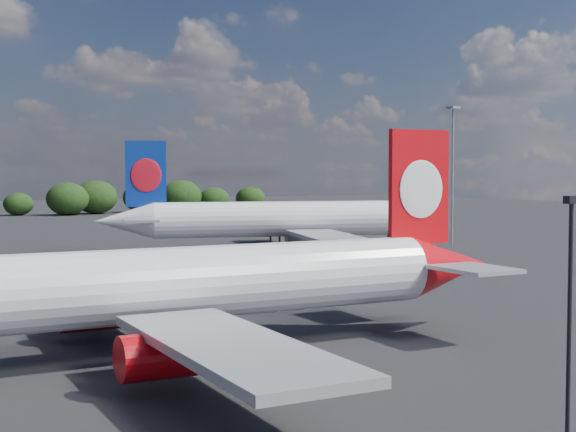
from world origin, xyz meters
TOP-DOWN VIEW (x-y plane):
  - qantas_airliner at (6.50, 6.35)m, footprint 43.45×41.30m
  - china_southern_airliner at (41.49, 57.12)m, footprint 46.42×44.56m
  - apron_lamp_post at (8.80, -19.21)m, footprint 0.55×0.30m
  - floodlight_mast_near at (70.45, 53.52)m, footprint 1.60×1.60m

SIDE VIEW (x-z plane):
  - qantas_airliner at x=6.50m, z-range -2.77..11.41m
  - china_southern_airliner at x=41.49m, z-range -3.03..12.45m
  - apron_lamp_post at x=8.80m, z-range 0.64..10.95m
  - floodlight_mast_near at x=70.45m, z-range 3.23..24.57m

